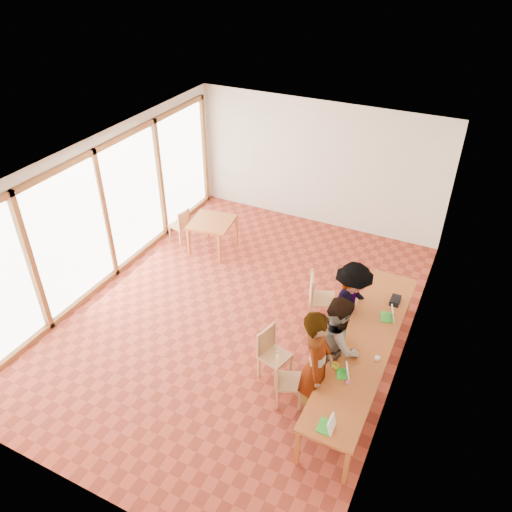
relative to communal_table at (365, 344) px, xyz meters
The scene contains 25 objects.
ground 2.64m from the communal_table, 169.25° to the left, with size 8.00×8.00×0.00m, color #A33A27.
wall_back 5.19m from the communal_table, 119.19° to the left, with size 6.00×0.10×3.00m, color silver.
wall_front 4.39m from the communal_table, 125.34° to the right, with size 6.00×0.10×3.00m, color silver.
wall_right 1.05m from the communal_table, 43.52° to the left, with size 0.10×8.00×3.00m, color silver.
window_wall 5.54m from the communal_table, behind, with size 0.10×8.00×3.00m, color white.
ceiling 3.44m from the communal_table, 169.25° to the left, with size 6.00×8.00×0.04m, color white.
communal_table is the anchor object (origin of this frame).
side_table 4.64m from the communal_table, 151.56° to the left, with size 0.90×0.90×0.75m.
chair_near 1.42m from the communal_table, 133.01° to the right, with size 0.53×0.53×0.46m.
chair_mid 1.50m from the communal_table, 156.44° to the right, with size 0.52×0.52×0.49m.
chair_far 1.55m from the communal_table, 139.44° to the left, with size 0.60×0.60×0.53m.
chair_empty 1.52m from the communal_table, 117.98° to the left, with size 0.47×0.47×0.46m.
chair_spare 5.40m from the communal_table, 155.51° to the left, with size 0.43×0.43×0.43m.
person_near 1.14m from the communal_table, 115.07° to the right, with size 0.70×0.46×1.91m, color gray.
person_mid 0.54m from the communal_table, 134.41° to the right, with size 0.85×0.66×1.75m, color gray.
person_far 0.76m from the communal_table, 126.35° to the left, with size 1.10×0.63×1.70m, color gray.
laptop_near 1.78m from the communal_table, 90.16° to the right, with size 0.21×0.25×0.21m.
laptop_mid 0.81m from the communal_table, 96.85° to the right, with size 0.25×0.26×0.18m.
laptop_far 0.75m from the communal_table, 75.39° to the left, with size 0.28×0.30×0.21m.
yellow_mug 0.79m from the communal_table, 108.85° to the right, with size 0.12×0.12×0.09m, color yellow.
green_bottle 0.40m from the communal_table, 164.05° to the right, with size 0.07×0.07×0.28m, color #26834D.
clear_glass 0.47m from the communal_table, 133.77° to the right, with size 0.07×0.07×0.09m, color silver.
condiment_cup 0.40m from the communal_table, 49.90° to the right, with size 0.08×0.08×0.06m, color white.
pink_phone 0.91m from the communal_table, 90.16° to the right, with size 0.05×0.10×0.01m, color #BF4480.
black_pouch 1.19m from the communal_table, 81.22° to the left, with size 0.16×0.26×0.09m, color black.
Camera 1 is at (3.47, -6.36, 6.22)m, focal length 35.00 mm.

